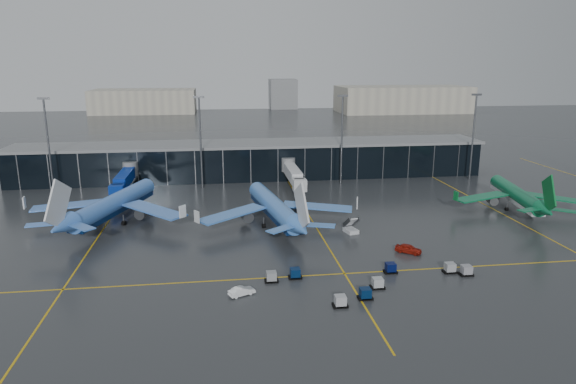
{
  "coord_description": "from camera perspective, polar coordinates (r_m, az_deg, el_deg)",
  "views": [
    {
      "loc": [
        -10.31,
        -92.79,
        34.35
      ],
      "look_at": [
        5.0,
        18.0,
        6.0
      ],
      "focal_mm": 32.0,
      "sensor_mm": 36.0,
      "label": 1
    }
  ],
  "objects": [
    {
      "name": "distant_hangars",
      "position": [
        368.72,
        1.58,
        10.24
      ],
      "size": [
        260.0,
        71.0,
        22.0
      ],
      "color": "#B2AD99",
      "rests_on": "ground"
    },
    {
      "name": "terminal_pier",
      "position": [
        157.81,
        -4.0,
        3.63
      ],
      "size": [
        142.0,
        17.0,
        10.7
      ],
      "color": "black",
      "rests_on": "ground"
    },
    {
      "name": "service_van_red",
      "position": [
        98.1,
        13.24,
        -6.16
      ],
      "size": [
        5.04,
        4.5,
        1.65
      ],
      "primitive_type": "imported",
      "rotation": [
        0.0,
        0.0,
        0.92
      ],
      "color": "maroon",
      "rests_on": "ground"
    },
    {
      "name": "service_van_white",
      "position": [
        79.48,
        -5.16,
        -10.9
      ],
      "size": [
        4.35,
        3.0,
        1.36
      ],
      "primitive_type": "imported",
      "rotation": [
        0.0,
        0.0,
        1.99
      ],
      "color": "white",
      "rests_on": "ground"
    },
    {
      "name": "taxi_lines",
      "position": [
        110.83,
        3.09,
        -3.85
      ],
      "size": [
        220.0,
        120.0,
        0.02
      ],
      "color": "gold",
      "rests_on": "ground"
    },
    {
      "name": "airliner_klm_near",
      "position": [
        110.81,
        -1.6,
        -0.42
      ],
      "size": [
        42.55,
        46.69,
        12.69
      ],
      "primitive_type": null,
      "rotation": [
        0.0,
        0.0,
        0.16
      ],
      "color": "#407AD2",
      "rests_on": "ground"
    },
    {
      "name": "mobile_airstair",
      "position": [
        107.43,
        7.0,
        -4.1
      ],
      "size": [
        2.91,
        3.64,
        3.45
      ],
      "rotation": [
        0.0,
        0.0,
        0.25
      ],
      "color": "silver",
      "rests_on": "ground"
    },
    {
      "name": "airliner_arkefly",
      "position": [
        118.55,
        -18.78,
        -0.07
      ],
      "size": [
        49.6,
        52.91,
        13.25
      ],
      "primitive_type": null,
      "rotation": [
        0.0,
        0.0,
        -0.32
      ],
      "color": "#4179D7",
      "rests_on": "ground"
    },
    {
      "name": "baggage_carts",
      "position": [
        83.98,
        9.17,
        -9.55
      ],
      "size": [
        34.52,
        12.4,
        1.7
      ],
      "color": "black",
      "rests_on": "ground"
    },
    {
      "name": "airliner_aer_lingus",
      "position": [
        134.16,
        24.1,
        0.63
      ],
      "size": [
        38.91,
        42.49,
        11.37
      ],
      "primitive_type": null,
      "rotation": [
        0.0,
        0.0,
        -0.19
      ],
      "color": "#0C673D",
      "rests_on": "ground"
    },
    {
      "name": "jet_bridges",
      "position": [
        141.19,
        -17.76,
        1.35
      ],
      "size": [
        94.0,
        27.5,
        7.2
      ],
      "color": "#595B60",
      "rests_on": "ground"
    },
    {
      "name": "flood_masts",
      "position": [
        145.07,
        -1.74,
        6.08
      ],
      "size": [
        203.0,
        0.5,
        25.5
      ],
      "color": "#595B60",
      "rests_on": "ground"
    },
    {
      "name": "ground",
      "position": [
        99.48,
        -1.44,
        -5.98
      ],
      "size": [
        600.0,
        600.0,
        0.0
      ],
      "primitive_type": "plane",
      "color": "#282B2D",
      "rests_on": "ground"
    }
  ]
}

